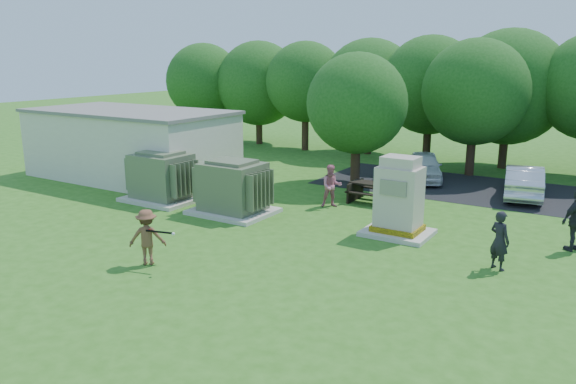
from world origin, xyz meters
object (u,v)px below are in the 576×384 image
Objects in this scene: person_by_generator at (500,240)px; car_white at (424,166)px; transformer_left at (162,178)px; person_at_picnic at (332,186)px; transformer_right at (233,189)px; generator_cabinet at (399,201)px; batter at (147,237)px; picnic_table at (374,190)px; car_silver_a at (524,181)px.

car_white is at bearing -32.51° from person_by_generator.
transformer_left is 1.76× the size of person_at_picnic.
generator_cabinet reaches higher than transformer_right.
car_white is (4.23, 9.59, -0.29)m from transformer_right.
person_by_generator is (9.90, -0.65, -0.12)m from transformer_right.
person_by_generator is at bearing -82.21° from car_white.
batter is 15.51m from car_white.
batter is (-2.71, -9.93, 0.30)m from picnic_table.
person_by_generator reaches higher than car_silver_a.
car_silver_a is at bearing 6.80° from person_at_picnic.
person_at_picnic is 0.40× the size of car_silver_a.
generator_cabinet reaches higher than person_by_generator.
generator_cabinet reaches higher than transformer_left.
picnic_table is 6.55m from car_silver_a.
car_white is at bearing 50.43° from transformer_left.
person_by_generator is (13.60, -0.65, -0.12)m from transformer_left.
transformer_right is 12.36m from car_silver_a.
person_at_picnic is 6.93m from car_white.
picnic_table is 1.19× the size of batter.
person_by_generator is 0.43× the size of car_white.
transformer_left is at bearing -85.38° from batter.
transformer_left is 8.78m from picnic_table.
car_white is (-2.11, 8.78, -0.49)m from generator_cabinet.
generator_cabinet is 1.57× the size of person_at_picnic.
generator_cabinet reaches higher than picnic_table.
batter is at bearing -48.75° from transformer_left.
transformer_left is at bearing 180.00° from transformer_right.
car_white is at bearing 42.00° from person_at_picnic.
person_at_picnic reaches higher than batter.
car_white is at bearing 86.87° from picnic_table.
transformer_left is at bearing -150.76° from car_white.
picnic_table is 7.77m from person_by_generator.
person_by_generator is (8.68, 4.97, 0.04)m from batter.
car_white reaches higher than picnic_table.
car_silver_a reaches higher than car_white.
transformer_left is 10.08m from generator_cabinet.
transformer_left reaches higher than batter.
person_at_picnic is at bearing 150.72° from generator_cabinet.
person_by_generator is at bearing -61.65° from person_at_picnic.
batter is 8.58m from person_at_picnic.
generator_cabinet is 0.67× the size of car_white.
transformer_right is at bearing -134.97° from car_white.
person_at_picnic is 8.42m from car_silver_a.
person_at_picnic is (2.75, 2.83, -0.12)m from transformer_right.
person_by_generator reaches higher than picnic_table.
person_by_generator is at bearing 173.16° from batter.
batter is at bearing 50.80° from car_silver_a.
batter is (1.23, -5.62, -0.15)m from transformer_right.
car_silver_a is (4.73, -1.08, 0.02)m from car_white.
car_silver_a is (5.02, 4.20, 0.18)m from picnic_table.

